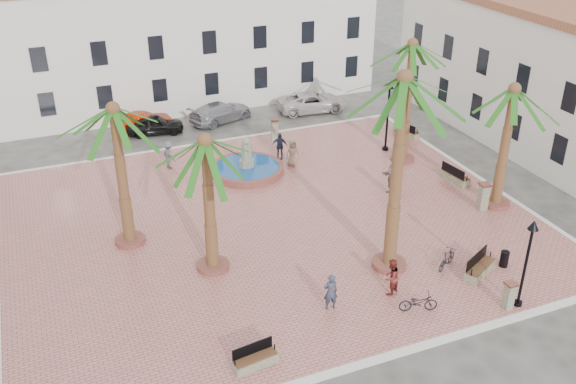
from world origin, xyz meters
The scene contains 35 objects.
ground centered at (0.00, 0.00, 0.00)m, with size 120.00×120.00×0.00m, color #56544F.
plaza centered at (0.00, 0.00, 0.07)m, with size 26.00×22.00×0.15m, color #BF6F67.
kerb_n centered at (0.00, 11.00, 0.08)m, with size 26.30×0.30×0.16m, color silver.
kerb_s centered at (0.00, -11.00, 0.08)m, with size 26.30×0.30×0.16m, color silver.
kerb_e centered at (13.00, 0.00, 0.08)m, with size 0.30×22.30×0.16m, color silver.
building_north centered at (0.00, 19.99, 4.77)m, with size 30.40×7.40×9.50m.
building_east centered at (19.99, 2.00, 4.52)m, with size 7.40×26.40×9.00m.
fountain centered at (0.77, 5.77, 0.45)m, with size 4.29×4.29×2.22m.
palm_nw centered at (-6.96, 0.64, 6.17)m, with size 4.74×4.74×7.13m.
palm_sw centered at (-3.89, -2.97, 5.62)m, with size 4.77×4.77×6.56m.
palm_s centered at (3.53, -5.88, 8.09)m, with size 5.05×5.05×9.19m.
palm_e centered at (11.75, -3.00, 5.82)m, with size 4.81×4.81×6.78m.
palm_ne centered at (10.16, 3.82, 6.55)m, with size 4.68×4.68×7.51m.
bench_s centered at (-4.27, -9.64, 0.40)m, with size 1.76×0.75×0.90m.
bench_se centered at (6.90, -8.01, 0.44)m, with size 2.02×1.42×1.03m.
bench_e centered at (11.37, 0.14, 0.43)m, with size 0.82×1.95×1.00m.
bench_ne centered at (12.38, 6.98, 0.42)m, with size 1.09×1.92×0.97m.
lamppost_s centered at (7.03, -10.40, 2.89)m, with size 0.44×0.44×4.04m.
lamppost_e centered at (9.97, 5.57, 3.20)m, with size 0.49×0.49×4.51m.
bollard_se centered at (6.47, -10.40, 0.80)m, with size 0.46×0.46×1.26m.
bollard_n centered at (4.09, 9.80, 0.89)m, with size 0.60×0.60×1.44m.
bollard_e centered at (10.74, -3.15, 0.94)m, with size 0.61×0.61×1.53m.
litter_bin centered at (8.34, -7.87, 0.53)m, with size 0.39×0.39×0.76m, color black.
cyclist_a centered at (-0.28, -7.65, 0.98)m, with size 0.60×0.40×1.66m, color #30384B.
bicycle_a centered at (2.97, -9.15, 0.57)m, with size 0.56×1.59×0.84m, color black.
cyclist_b centered at (2.53, -7.68, 0.98)m, with size 0.81×0.63×1.66m, color maroon.
bicycle_b centered at (5.87, -6.97, 0.61)m, with size 0.43×1.52×0.91m, color black.
pedestrian_fountain_a centered at (3.61, 5.64, 0.98)m, with size 0.81×0.53×1.66m, color #91735D.
pedestrian_fountain_b centered at (3.29, 6.91, 0.98)m, with size 0.98×0.41×1.66m, color #2B354F.
pedestrian_north centered at (-3.27, 8.14, 1.00)m, with size 1.10×0.63×1.70m, color #56575C.
pedestrian_east centered at (7.18, 0.17, 1.04)m, with size 1.66×0.53×1.79m, color slate.
car_black centered at (-2.91, 14.14, 0.65)m, with size 1.54×3.84×1.31m, color black.
car_red centered at (-3.46, 14.86, 0.65)m, with size 1.38×3.94×1.30m, color #B11C00.
car_silver centered at (1.92, 14.67, 0.69)m, with size 1.93×4.75×1.38m, color #9C9DA4.
car_white centered at (8.70, 14.06, 0.70)m, with size 2.33×5.05×1.40m, color silver.
Camera 1 is at (-9.94, -26.56, 16.65)m, focal length 40.00 mm.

